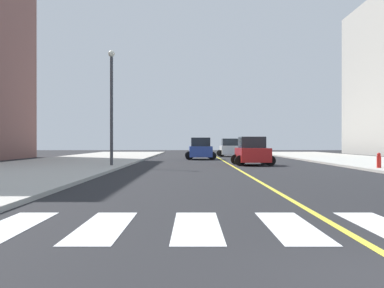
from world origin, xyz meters
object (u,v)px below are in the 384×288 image
at_px(car_red_third, 252,152).
at_px(street_lamp, 112,98).
at_px(fire_hydrant, 379,160).
at_px(car_white_second, 230,148).
at_px(car_blue_nearest, 200,149).

distance_m(car_red_third, street_lamp, 10.87).
distance_m(fire_hydrant, street_lamp, 17.10).
distance_m(car_white_second, street_lamp, 29.24).
height_order(car_white_second, car_red_third, car_white_second).
height_order(car_blue_nearest, fire_hydrant, car_blue_nearest).
relative_size(car_blue_nearest, fire_hydrant, 5.33).
distance_m(car_blue_nearest, car_red_third, 13.37).
bearing_deg(car_blue_nearest, street_lamp, -111.33).
xyz_separation_m(car_white_second, street_lamp, (-9.68, -27.35, 3.60)).
relative_size(car_blue_nearest, car_white_second, 1.01).
bearing_deg(car_blue_nearest, fire_hydrant, -64.47).
bearing_deg(street_lamp, car_blue_nearest, 69.73).
height_order(car_red_third, fire_hydrant, car_red_third).
height_order(car_white_second, fire_hydrant, car_white_second).
height_order(car_blue_nearest, street_lamp, street_lamp).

